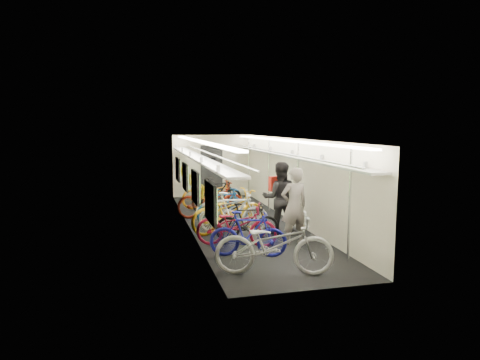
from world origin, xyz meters
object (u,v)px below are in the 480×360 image
bicycle_0 (274,245)px  passenger_mid (280,198)px  bicycle_1 (248,234)px  passenger_near (294,206)px  backpack (274,184)px

bicycle_0 → passenger_mid: size_ratio=1.19×
passenger_mid → bicycle_1: bearing=66.7°
bicycle_1 → passenger_mid: 2.18m
passenger_near → backpack: passenger_near is taller
passenger_near → backpack: bearing=-89.0°
bicycle_0 → backpack: backpack is taller
bicycle_0 → backpack: (0.99, 3.00, 0.70)m
bicycle_0 → backpack: 3.24m
bicycle_1 → passenger_near: passenger_near is taller
passenger_near → passenger_mid: (-0.01, 0.99, 0.03)m
passenger_near → backpack: (-0.13, 1.11, 0.38)m
bicycle_1 → passenger_near: 1.54m
bicycle_0 → passenger_near: bearing=-14.3°
bicycle_1 → passenger_near: size_ratio=0.91×
bicycle_1 → backpack: 2.31m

